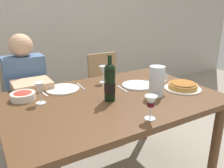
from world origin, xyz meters
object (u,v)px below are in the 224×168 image
object	(u,v)px
wine_bottle	(110,82)
salad_bowl	(23,96)
diner_left	(30,99)
dinner_plate_left_setting	(63,89)
wine_glass_left_diner	(39,89)
chair_left	(26,102)
dinner_plate_right_setting	(137,85)
water_pitcher	(157,83)
wine_glass_centre	(151,102)
dining_table	(112,108)
chair_right	(107,87)
baked_tart	(183,86)
wine_glass_right_diner	(103,71)

from	to	relation	value
wine_bottle	salad_bowl	world-z (taller)	wine_bottle
wine_bottle	diner_left	size ratio (longest dim) A/B	0.27
wine_bottle	dinner_plate_left_setting	size ratio (longest dim) A/B	1.22
wine_glass_left_diner	chair_left	size ratio (longest dim) A/B	0.17
dinner_plate_right_setting	water_pitcher	bearing A→B (deg)	-93.13
wine_glass_centre	dinner_plate_left_setting	distance (m)	0.78
water_pitcher	dining_table	bearing A→B (deg)	153.87
water_pitcher	chair_right	distance (m)	1.09
wine_bottle	baked_tart	xyz separation A→B (m)	(0.60, -0.10, -0.10)
dining_table	wine_glass_right_diner	world-z (taller)	wine_glass_right_diner
salad_bowl	wine_glass_right_diner	bearing A→B (deg)	4.61
baked_tart	chair_left	distance (m)	1.46
dining_table	wine_glass_left_diner	size ratio (longest dim) A/B	10.43
water_pitcher	chair_right	world-z (taller)	water_pitcher
baked_tart	wine_glass_right_diner	size ratio (longest dim) A/B	1.95
water_pitcher	dinner_plate_right_setting	distance (m)	0.26
diner_left	baked_tart	bearing A→B (deg)	141.90
chair_left	dinner_plate_left_setting	bearing A→B (deg)	109.37
wine_bottle	wine_glass_centre	distance (m)	0.36
baked_tart	wine_bottle	bearing A→B (deg)	170.79
water_pitcher	diner_left	bearing A→B (deg)	133.52
wine_glass_left_diner	wine_bottle	bearing A→B (deg)	-24.54
wine_glass_right_diner	dinner_plate_right_setting	bearing A→B (deg)	-48.65
dinner_plate_right_setting	chair_right	bearing A→B (deg)	79.03
water_pitcher	dinner_plate_left_setting	world-z (taller)	water_pitcher
dinner_plate_right_setting	chair_right	world-z (taller)	chair_right
wine_glass_right_diner	wine_glass_centre	bearing A→B (deg)	-97.42
chair_left	chair_right	world-z (taller)	same
wine_bottle	wine_glass_left_diner	bearing A→B (deg)	155.46
water_pitcher	diner_left	world-z (taller)	diner_left
wine_glass_centre	salad_bowl	bearing A→B (deg)	129.99
water_pitcher	dinner_plate_left_setting	size ratio (longest dim) A/B	0.84
baked_tart	dining_table	bearing A→B (deg)	165.16
dinner_plate_left_setting	baked_tart	bearing A→B (deg)	-29.92
wine_glass_right_diner	diner_left	world-z (taller)	diner_left
dinner_plate_left_setting	salad_bowl	bearing A→B (deg)	-170.26
baked_tart	wine_glass_left_diner	size ratio (longest dim) A/B	1.96
wine_bottle	diner_left	xyz separation A→B (m)	(-0.40, 0.68, -0.27)
wine_glass_right_diner	chair_right	size ratio (longest dim) A/B	0.17
wine_glass_centre	diner_left	xyz separation A→B (m)	(-0.46, 1.04, -0.25)
wine_glass_left_diner	dinner_plate_left_setting	xyz separation A→B (m)	(0.21, 0.18, -0.09)
wine_bottle	wine_glass_centre	world-z (taller)	wine_bottle
wine_glass_right_diner	wine_glass_centre	distance (m)	0.73
wine_bottle	wine_glass_left_diner	world-z (taller)	wine_bottle
wine_glass_centre	baked_tart	bearing A→B (deg)	25.55
baked_tart	salad_bowl	distance (m)	1.18
salad_bowl	chair_left	distance (m)	0.68
wine_glass_centre	dinner_plate_right_setting	distance (m)	0.59
dining_table	water_pitcher	xyz separation A→B (m)	(0.29, -0.14, 0.19)
dinner_plate_left_setting	chair_right	bearing A→B (deg)	38.20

